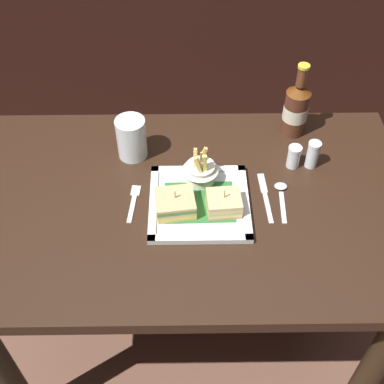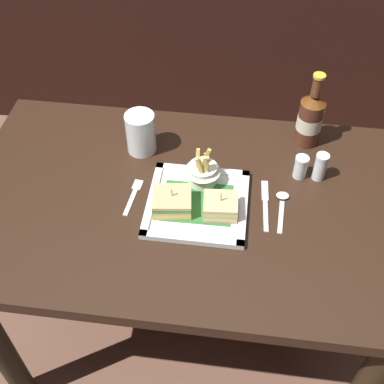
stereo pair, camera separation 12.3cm
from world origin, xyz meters
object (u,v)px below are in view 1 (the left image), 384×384
sandwich_half_right (222,203)px  salt_shaker (292,158)px  pepper_shaker (311,156)px  dining_table (187,232)px  fries_cup (199,170)px  spoon (280,192)px  sandwich_half_left (174,204)px  water_glass (130,140)px  fork (132,201)px  square_plate (198,203)px  beer_bottle (295,108)px  knife (264,195)px

sandwich_half_right → salt_shaker: sandwich_half_right is taller
sandwich_half_right → pepper_shaker: bearing=33.4°
dining_table → fries_cup: (0.03, 0.06, 0.19)m
fries_cup → spoon: size_ratio=0.79×
sandwich_half_left → sandwich_half_right: size_ratio=1.18×
water_glass → fork: (0.01, -0.18, -0.05)m
sandwich_half_right → fork: (-0.24, 0.04, -0.03)m
sandwich_half_left → salt_shaker: sandwich_half_left is taller
square_plate → pepper_shaker: pepper_shaker is taller
salt_shaker → pepper_shaker: pepper_shaker is taller
fries_cup → salt_shaker: size_ratio=1.62×
dining_table → beer_bottle: (0.32, 0.28, 0.22)m
sandwich_half_left → pepper_shaker: size_ratio=1.29×
fries_cup → water_glass: (-0.19, 0.12, 0.00)m
sandwich_half_left → square_plate: bearing=21.9°
dining_table → pepper_shaker: size_ratio=14.47×
square_plate → dining_table: bearing=150.7°
fries_cup → water_glass: water_glass is taller
dining_table → pepper_shaker: (0.35, 0.13, 0.17)m
fries_cup → sandwich_half_left: bearing=-122.8°
spoon → sandwich_half_right: bearing=-158.6°
fries_cup → salt_shaker: (0.26, 0.07, -0.02)m
dining_table → knife: 0.25m
sandwich_half_left → spoon: sandwich_half_left is taller
fork → knife: bearing=2.7°
sandwich_half_left → beer_bottle: bearing=42.3°
fork → fries_cup: bearing=19.9°
dining_table → fork: 0.20m
water_glass → knife: size_ratio=0.69×
beer_bottle → knife: (-0.11, -0.26, -0.09)m
fries_cup → beer_bottle: 0.36m
water_glass → salt_shaker: water_glass is taller
knife → salt_shaker: bearing=51.9°
sandwich_half_left → fries_cup: fries_cup is taller
beer_bottle → spoon: 0.28m
sandwich_half_left → fries_cup: 0.12m
square_plate → fork: square_plate is taller
dining_table → water_glass: (-0.16, 0.18, 0.19)m
beer_bottle → salt_shaker: 0.16m
fork → knife: size_ratio=0.74×
sandwich_half_right → square_plate: bearing=158.1°
spoon → salt_shaker: salt_shaker is taller
salt_shaker → pepper_shaker: size_ratio=0.82×
sandwich_half_left → salt_shaker: 0.37m
salt_shaker → square_plate: bearing=-151.6°
salt_shaker → beer_bottle: bearing=81.9°
water_glass → fork: 0.19m
dining_table → fries_cup: bearing=60.7°
dining_table → spoon: 0.29m
beer_bottle → salt_shaker: beer_bottle is taller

